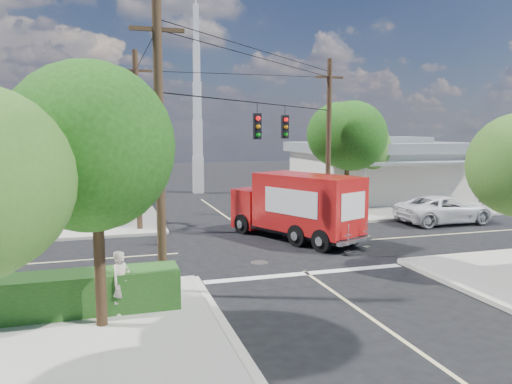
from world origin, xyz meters
name	(u,v)px	position (x,y,z in m)	size (l,w,h in m)	color
ground	(269,247)	(0.00, 0.00, 0.00)	(120.00, 120.00, 0.00)	black
sidewalk_ne	(366,202)	(10.88, 10.88, 0.07)	(14.12, 14.12, 0.14)	#A5A095
sidewalk_nw	(34,217)	(-10.88, 10.88, 0.07)	(14.12, 14.12, 0.14)	#A5A095
road_markings	(280,255)	(0.00, -1.47, 0.01)	(32.00, 32.00, 0.01)	beige
building_ne	(379,169)	(12.50, 11.97, 2.32)	(11.80, 10.20, 4.50)	beige
building_nw	(15,179)	(-12.00, 12.46, 2.22)	(10.80, 10.20, 4.30)	beige
radio_tower	(197,124)	(0.50, 20.00, 5.64)	(0.80, 0.80, 17.00)	silver
tree_sw_front	(96,161)	(-6.99, -7.54, 4.33)	(3.88, 3.78, 6.03)	#422D1C
tree_ne_front	(348,136)	(7.21, 6.76, 4.77)	(4.21, 4.14, 6.66)	#422D1C
tree_ne_back	(368,144)	(9.81, 8.96, 4.19)	(3.77, 3.66, 5.82)	#422D1C
palm_nw_front	(90,131)	(-7.50, 7.50, 5.04)	(3.01, 3.08, 5.59)	#422D1C
palm_nw_back	(52,138)	(-9.50, 9.00, 4.67)	(3.01, 3.08, 5.19)	#422D1C
utility_poles	(225,140)	(-1.58, 1.60, 4.67)	(12.00, 10.68, 9.00)	#473321
picket_fence	(72,285)	(-7.80, -5.60, 0.68)	(5.94, 0.06, 1.00)	silver
hedge_sw	(63,294)	(-8.00, -6.40, 0.69)	(6.20, 1.20, 1.10)	#174613
vending_boxes	(340,205)	(6.50, 6.20, 0.69)	(1.90, 0.50, 1.10)	#A21511
delivery_truck	(297,206)	(1.71, 1.08, 1.57)	(4.90, 7.35, 3.09)	black
parked_car	(444,210)	(11.06, 2.62, 0.76)	(2.52, 5.46, 1.52)	silver
pedestrian	(121,283)	(-6.48, -6.84, 1.01)	(0.63, 0.42, 1.74)	beige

